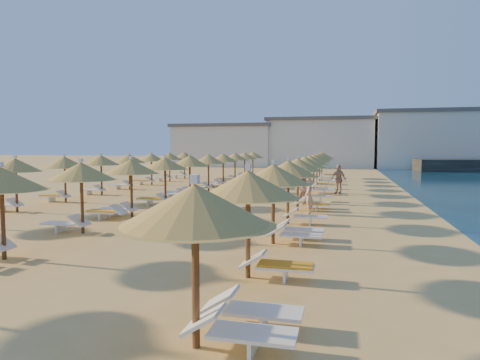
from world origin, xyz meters
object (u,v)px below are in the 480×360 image
(beachgoer_c, at_px, (338,179))
(beachgoer_a, at_px, (309,197))
(beachgoer_b, at_px, (302,188))
(parasol_row_east, at_px, (305,163))
(parasol_row_west, at_px, (190,162))

(beachgoer_c, bearing_deg, beachgoer_a, -60.10)
(beachgoer_b, relative_size, beachgoer_a, 1.07)
(parasol_row_east, relative_size, beachgoer_b, 22.79)
(beachgoer_a, bearing_deg, beachgoer_c, 174.08)
(beachgoer_b, xyz_separation_m, beachgoer_a, (0.69, -3.62, -0.06))
(parasol_row_west, bearing_deg, beachgoer_b, -8.37)
(parasol_row_east, height_order, beachgoer_a, parasol_row_east)
(beachgoer_a, height_order, beachgoer_c, beachgoer_c)
(beachgoer_b, distance_m, beachgoer_a, 3.69)
(beachgoer_b, relative_size, beachgoer_c, 0.89)
(parasol_row_east, distance_m, beachgoer_a, 4.87)
(parasol_row_east, relative_size, beachgoer_a, 24.42)
(beachgoer_c, bearing_deg, parasol_row_east, -75.19)
(beachgoer_b, bearing_deg, beachgoer_c, 111.76)
(beachgoer_a, distance_m, beachgoer_c, 9.05)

